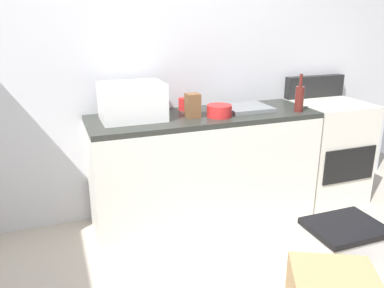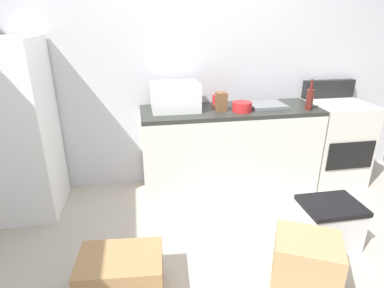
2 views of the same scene
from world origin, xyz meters
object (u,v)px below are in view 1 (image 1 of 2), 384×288
Objects in this scene: mixing_bowl at (219,111)px; storage_bin at (342,250)px; coffee_mug at (183,104)px; stove_oven at (326,149)px; microwave at (132,101)px; knife_block at (193,105)px; wine_bottle at (299,98)px.

mixing_bowl reaches higher than storage_bin.
coffee_mug is 0.35m from mixing_bowl.
mixing_bowl is (-1.14, -0.12, 0.48)m from stove_oven.
stove_oven reaches higher than coffee_mug.
microwave is 2.56× the size of knife_block.
stove_oven is at bearing -7.73° from coffee_mug.
coffee_mug reaches higher than mixing_bowl.
microwave is at bearing -161.50° from coffee_mug.
coffee_mug is 0.22× the size of storage_bin.
stove_oven is at bearing -0.96° from microwave.
storage_bin is (-0.20, -0.87, -0.82)m from wine_bottle.
storage_bin is at bearing -102.92° from wine_bottle.
microwave is at bearing 179.04° from stove_oven.
wine_bottle is at bearing 77.08° from storage_bin.
storage_bin is (0.47, -0.93, -0.75)m from mixing_bowl.
stove_oven is 1.28m from storage_bin.
stove_oven is at bearing 21.02° from wine_bottle.
stove_oven is 1.44m from knife_block.
microwave is at bearing 166.95° from mixing_bowl.
coffee_mug is (0.45, 0.15, -0.09)m from microwave.
knife_block reaches higher than coffee_mug.
coffee_mug reaches higher than storage_bin.
mixing_bowl is (0.19, -0.06, -0.04)m from knife_block.
microwave is at bearing 170.73° from wine_bottle.
knife_block is 1.43m from storage_bin.
mixing_bowl is at bearing 174.41° from wine_bottle.
stove_oven is 5.79× the size of mixing_bowl.
microwave reaches higher than coffee_mug.
knife_block reaches higher than mixing_bowl.
knife_block is at bearing -177.35° from stove_oven.
wine_bottle is 1.67× the size of knife_block.
storage_bin is (0.65, -1.23, -0.76)m from coffee_mug.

